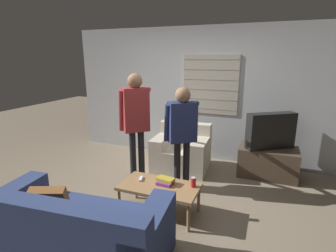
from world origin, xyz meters
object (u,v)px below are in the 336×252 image
at_px(armchair_beige, 182,151).
at_px(person_right_standing, 182,127).
at_px(tv, 271,131).
at_px(spare_remote, 141,179).
at_px(coffee_table, 159,188).
at_px(couch_blue, 73,232).
at_px(person_left_standing, 136,116).
at_px(soda_can, 193,182).
at_px(book_stack, 165,181).

bearing_deg(armchair_beige, person_right_standing, 105.02).
height_order(tv, spare_remote, tv).
bearing_deg(coffee_table, armchair_beige, 97.63).
bearing_deg(couch_blue, person_left_standing, 91.36).
bearing_deg(couch_blue, armchair_beige, 78.72).
xyz_separation_m(tv, person_right_standing, (-1.22, -1.00, 0.20)).
relative_size(coffee_table, person_left_standing, 0.57).
bearing_deg(couch_blue, spare_remote, 75.97).
bearing_deg(soda_can, armchair_beige, 114.06).
bearing_deg(tv, book_stack, 19.39).
relative_size(person_right_standing, book_stack, 6.63).
bearing_deg(person_right_standing, coffee_table, -131.28).
bearing_deg(tv, person_left_standing, -5.45).
bearing_deg(coffee_table, tv, 53.68).
relative_size(coffee_table, person_right_standing, 0.64).
xyz_separation_m(coffee_table, tv, (1.27, 1.73, 0.44)).
relative_size(tv, soda_can, 6.25).
relative_size(coffee_table, tv, 1.28).
bearing_deg(person_right_standing, armchair_beige, 71.09).
bearing_deg(tv, soda_can, 27.40).
height_order(tv, person_right_standing, person_right_standing).
bearing_deg(armchair_beige, soda_can, 110.90).
distance_m(soda_can, spare_remote, 0.71).
bearing_deg(person_left_standing, soda_can, -69.75).
height_order(coffee_table, tv, tv).
bearing_deg(couch_blue, person_right_standing, 68.43).
height_order(tv, soda_can, tv).
relative_size(person_left_standing, person_right_standing, 1.11).
xyz_separation_m(person_left_standing, book_stack, (0.72, -0.59, -0.68)).
height_order(coffee_table, person_left_standing, person_left_standing).
height_order(couch_blue, person_left_standing, person_left_standing).
xyz_separation_m(couch_blue, person_right_standing, (0.52, 1.78, 0.69)).
height_order(person_right_standing, soda_can, person_right_standing).
bearing_deg(book_stack, tv, 53.84).
height_order(person_left_standing, spare_remote, person_left_standing).
relative_size(couch_blue, armchair_beige, 1.90).
distance_m(tv, person_right_standing, 1.59).
relative_size(armchair_beige, spare_remote, 7.35).
bearing_deg(armchair_beige, couch_blue, 80.98).
height_order(tv, person_left_standing, person_left_standing).
bearing_deg(book_stack, person_right_standing, 90.31).
xyz_separation_m(coffee_table, spare_remote, (-0.29, 0.06, 0.05)).
height_order(couch_blue, soda_can, couch_blue).
relative_size(tv, book_stack, 3.31).
height_order(coffee_table, book_stack, book_stack).
relative_size(couch_blue, spare_remote, 13.97).
xyz_separation_m(person_left_standing, spare_remote, (0.37, -0.59, -0.70)).
relative_size(armchair_beige, book_stack, 4.20).
distance_m(couch_blue, person_right_standing, 1.98).
xyz_separation_m(coffee_table, book_stack, (0.06, 0.07, 0.08)).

